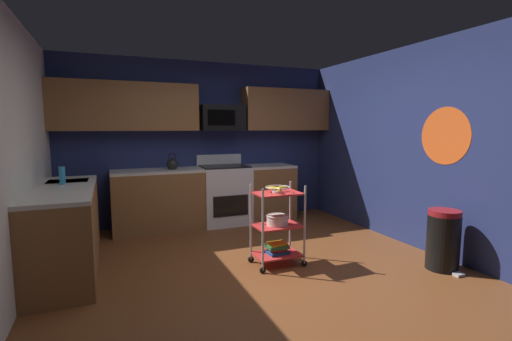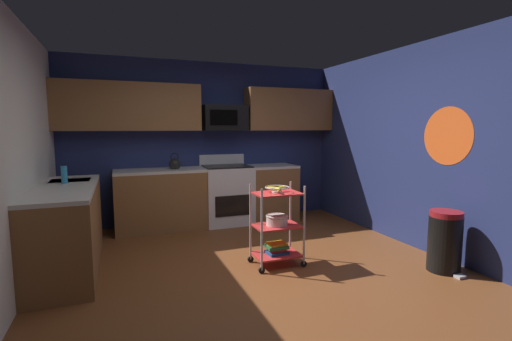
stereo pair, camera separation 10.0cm
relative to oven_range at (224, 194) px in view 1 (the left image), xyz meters
The scene contains 16 objects.
floor 2.18m from the oven_range, 97.27° to the right, with size 4.40×4.80×0.04m, color brown.
wall_back 0.92m from the oven_range, 129.45° to the left, with size 4.52×0.06×2.60m, color navy.
wall_left 3.37m from the oven_range, 139.90° to the right, with size 0.06×4.80×2.60m, color silver.
wall_right 2.99m from the oven_range, 47.00° to the right, with size 0.06×4.80×2.60m, color navy.
wall_flower_decal 3.26m from the oven_range, 51.70° to the right, with size 0.67×0.67×0.00m, color #E5591E.
counter_run 1.14m from the oven_range, 154.38° to the right, with size 3.64×2.47×0.92m.
oven_range is the anchor object (origin of this frame).
upper_cabinets 1.42m from the oven_range, 158.21° to the left, with size 4.40×0.33×0.70m.
microwave 1.23m from the oven_range, 90.26° to the left, with size 0.70×0.39×0.40m.
rolling_cart 1.95m from the oven_range, 89.65° to the right, with size 0.57×0.37×0.91m.
fruit_bowl 1.99m from the oven_range, 89.65° to the right, with size 0.27×0.27×0.07m.
mixing_bowl_large 1.95m from the oven_range, 89.66° to the right, with size 0.25×0.25×0.11m.
book_stack 1.97m from the oven_range, 89.65° to the right, with size 0.25×0.20×0.12m.
kettle 0.97m from the oven_range, behind, with size 0.21×0.18×0.26m.
dish_soap_bottle 2.48m from the oven_range, 154.92° to the right, with size 0.06×0.06×0.20m, color #2D8CBF.
trash_can 3.20m from the oven_range, 59.36° to the right, with size 0.34×0.42×0.66m.
Camera 1 is at (-1.44, -3.41, 1.55)m, focal length 25.35 mm.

